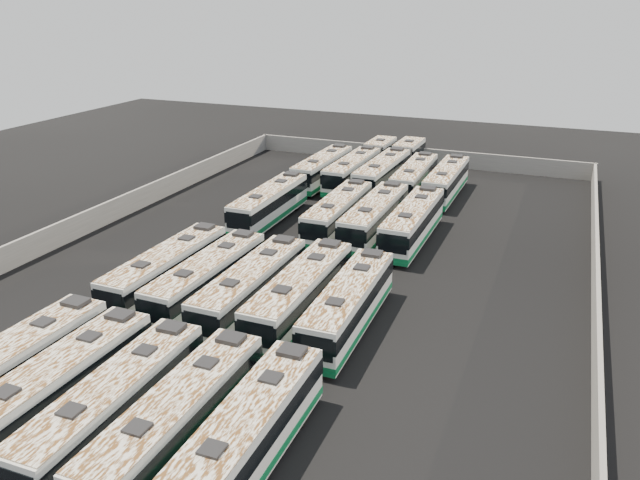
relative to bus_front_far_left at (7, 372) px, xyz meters
The scene contains 21 objects.
ground 25.16m from the bus_front_far_left, 72.07° to the left, with size 140.00×140.00×0.00m, color black.
perimeter_wall 25.10m from the bus_front_far_left, 72.07° to the left, with size 45.20×73.20×2.20m.
bus_front_far_left is the anchor object (origin of this frame).
bus_front_left 3.54m from the bus_front_far_left, ahead, with size 2.87×12.97×3.65m.
bus_front_center 7.31m from the bus_front_far_left, ahead, with size 2.92×12.82×3.60m.
bus_front_right 10.96m from the bus_front_far_left, ahead, with size 2.78×12.88×3.63m.
bus_front_far_right 14.69m from the bus_front_far_left, ahead, with size 2.83×12.90×3.63m.
bus_midfront_far_left 14.79m from the bus_front_far_left, 89.89° to the left, with size 2.88×12.92×3.63m.
bus_midfront_left 15.11m from the bus_front_far_left, 76.02° to the left, with size 2.97×12.85×3.61m.
bus_midfront_center 16.23m from the bus_front_far_left, 63.13° to the left, with size 2.79×13.02×3.67m.
bus_midfront_right 18.42m from the bus_front_far_left, 53.33° to the left, with size 2.82×13.27×3.74m.
bus_midfront_far_right 20.64m from the bus_front_far_left, 44.94° to the left, with size 3.00×12.89×3.62m.
bus_midback_far_left 32.05m from the bus_front_far_left, 89.94° to the left, with size 2.88×13.00×3.66m.
bus_midback_center 32.80m from the bus_front_far_left, 77.08° to the left, with size 2.88×12.91×3.63m.
bus_midback_right 33.83m from the bus_front_far_left, 71.14° to the left, with size 2.86×13.30×3.75m.
bus_midback_far_right 35.09m from the bus_front_far_left, 65.44° to the left, with size 2.86×13.26×3.74m.
bus_back_far_left 46.55m from the bus_front_far_left, 90.10° to the left, with size 2.92×12.99×3.65m.
bus_back_left 50.43m from the bus_front_far_left, 85.89° to the left, with size 3.03×20.26×3.67m.
bus_back_center 50.89m from the bus_front_far_left, 81.73° to the left, with size 3.33×20.89×3.78m.
bus_back_right 47.92m from the bus_front_far_left, 76.69° to the left, with size 2.92×12.85×3.61m.
bus_back_far_right 49.07m from the bus_front_far_left, 72.65° to the left, with size 2.80×12.80×3.60m.
Camera 1 is at (19.05, -44.36, 21.02)m, focal length 35.00 mm.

